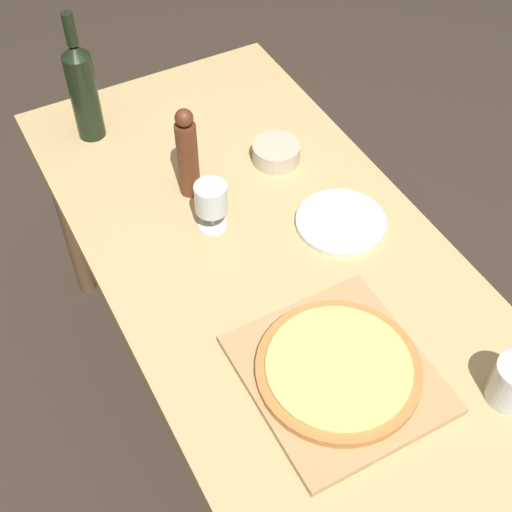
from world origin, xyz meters
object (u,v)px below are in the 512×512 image
Objects in this scene: wine_bottle at (83,89)px; small_bowl at (276,153)px; pizza at (338,368)px; pepper_mill at (187,154)px; wine_glass at (211,200)px.

wine_bottle is 0.52m from small_bowl.
small_bowl reaches higher than pizza.
pepper_mill reaches higher than pizza.
small_bowl is (0.39, -0.33, -0.12)m from wine_bottle.
pepper_mill is at bearing 88.03° from wine_glass.
wine_bottle is at bearing 106.43° from wine_glass.
pepper_mill is at bearing -66.72° from wine_bottle.
pepper_mill reaches higher than wine_glass.
wine_glass reaches higher than pizza.
wine_bottle is 1.44× the size of pepper_mill.
wine_glass is (-0.04, 0.49, 0.06)m from pizza.
wine_bottle is at bearing 139.73° from small_bowl.
pepper_mill is 1.93× the size of wine_glass.
wine_bottle is 2.78× the size of wine_glass.
small_bowl is at bearing 0.25° from pepper_mill.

